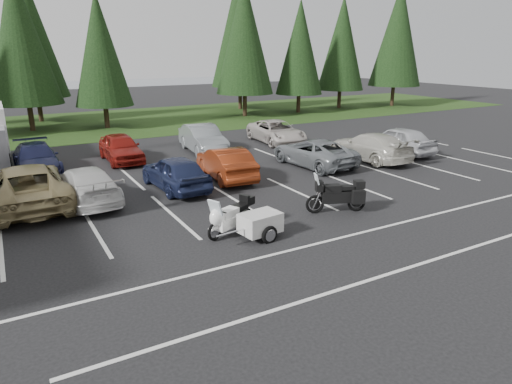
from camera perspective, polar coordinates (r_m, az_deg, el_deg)
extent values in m
plane|color=black|center=(16.37, -1.83, -2.70)|extent=(120.00, 120.00, 0.00)
cube|color=#1C3310|center=(38.70, -18.81, 8.13)|extent=(80.00, 16.00, 0.01)
cube|color=slate|center=(69.75, -20.72, 11.67)|extent=(70.00, 50.00, 0.02)
cube|color=silver|center=(18.07, -4.79, -0.78)|extent=(32.00, 16.00, 0.01)
cylinder|color=#332316|center=(36.84, -26.37, 8.89)|extent=(0.36, 0.36, 2.62)
cone|color=black|center=(36.60, -27.50, 16.98)|extent=(4.80, 4.80, 9.27)
cylinder|color=#332316|center=(36.22, -18.22, 9.41)|extent=(0.36, 0.36, 2.26)
cone|color=black|center=(35.94, -18.92, 16.53)|extent=(4.14, 4.14, 7.99)
cylinder|color=#332316|center=(40.75, -1.41, 11.36)|extent=(0.36, 0.36, 2.69)
cone|color=black|center=(40.54, -1.46, 18.93)|extent=(4.93, 4.93, 9.52)
cylinder|color=#332316|center=(43.37, 5.33, 11.41)|extent=(0.36, 0.36, 2.33)
cone|color=black|center=(43.14, 5.51, 17.57)|extent=(4.27, 4.27, 8.24)
cylinder|color=#332316|center=(47.32, 10.38, 11.79)|extent=(0.36, 0.36, 2.47)
cone|color=black|center=(47.12, 10.72, 17.78)|extent=(4.53, 4.53, 8.76)
cylinder|color=#332316|center=(50.42, 16.73, 11.89)|extent=(0.36, 0.36, 2.83)
cone|color=black|center=(50.27, 17.32, 18.31)|extent=(5.19, 5.19, 10.03)
cylinder|color=#332316|center=(41.47, -25.46, 9.83)|extent=(0.36, 0.36, 2.71)
cone|color=black|center=(41.26, -26.47, 17.28)|extent=(4.97, 4.97, 9.61)
cylinder|color=#332316|center=(45.80, -1.99, 12.21)|extent=(0.36, 0.36, 3.00)
cone|color=black|center=(45.65, -2.08, 19.73)|extent=(5.50, 5.50, 10.62)
imported|color=#8D7D52|center=(18.87, -26.76, 0.71)|extent=(2.85, 5.88, 1.61)
imported|color=silver|center=(18.56, -20.63, 0.83)|extent=(2.31, 4.87, 1.37)
imported|color=#1A2142|center=(19.33, -10.07, 2.44)|extent=(1.97, 4.34, 1.44)
imported|color=maroon|center=(20.69, -3.80, 3.64)|extent=(1.96, 4.49, 1.44)
imported|color=slate|center=(23.17, 7.22, 4.94)|extent=(2.59, 5.04, 1.36)
imported|color=beige|center=(24.91, 14.01, 5.53)|extent=(2.12, 5.02, 1.44)
imported|color=silver|center=(26.99, 17.35, 6.23)|extent=(1.85, 4.49, 1.52)
imported|color=#171A3A|center=(24.07, -25.77, 3.79)|extent=(1.97, 4.69, 1.35)
imported|color=maroon|center=(24.92, -16.54, 5.33)|extent=(1.73, 4.24, 1.44)
imported|color=slate|center=(26.22, -6.64, 6.61)|extent=(2.03, 4.79, 1.54)
imported|color=beige|center=(28.87, 2.57, 7.53)|extent=(2.70, 5.12, 1.37)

